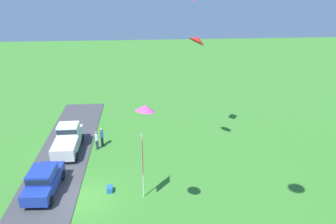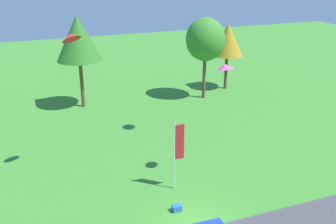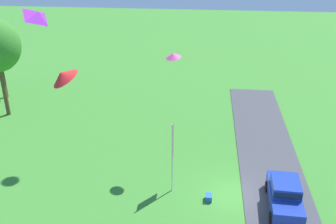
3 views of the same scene
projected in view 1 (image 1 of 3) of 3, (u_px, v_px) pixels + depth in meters
name	position (u px, v px, depth m)	size (l,w,h in m)	color
ground_plane	(84.00, 198.00, 22.54)	(120.00, 120.00, 0.00)	#3D842D
pavement_strip	(45.00, 200.00, 22.33)	(36.00, 4.40, 0.06)	#424247
car_pickup_near_entrance	(68.00, 139.00, 28.33)	(5.02, 2.10, 2.14)	white
car_sedan_mid_row	(43.00, 180.00, 22.73)	(4.48, 2.12, 1.84)	#1E389E
person_on_lawn	(97.00, 140.00, 28.59)	(0.36, 0.24, 1.71)	#2D334C
person_watching_sky	(102.00, 137.00, 29.21)	(0.36, 0.24, 1.71)	#2D334C
flag_banner	(143.00, 160.00, 21.29)	(0.71, 0.08, 4.87)	silver
cooler_box	(110.00, 189.00, 23.16)	(0.56, 0.40, 0.40)	blue
kite_delta_trailing_tail	(145.00, 108.00, 16.36)	(1.01, 1.01, 0.31)	#EA4C9E
kite_delta_mid_center	(198.00, 39.00, 24.18)	(1.25, 1.25, 0.37)	red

